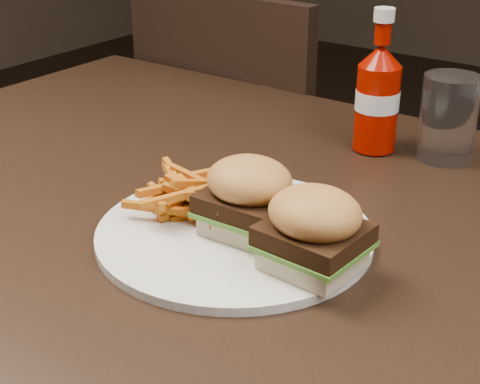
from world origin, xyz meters
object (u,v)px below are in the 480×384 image
Objects in this scene: ketchup_bottle at (377,108)px; chair_far at (277,193)px; tumbler at (448,119)px; dining_table at (242,217)px; plate at (235,233)px.

chair_far is at bearing 136.35° from ketchup_bottle.
chair_far is at bearing 144.21° from tumbler.
dining_table is 10.31× the size of tumbler.
ketchup_bottle is at bearing 139.60° from chair_far.
chair_far is at bearing 119.31° from plate.
dining_table is 2.76× the size of chair_far.
tumbler reaches higher than dining_table.
plate is at bearing -105.71° from tumbler.
plate is (0.05, -0.08, 0.03)m from dining_table.
chair_far is 0.86m from plate.
ketchup_bottle is at bearing 88.77° from plate.
ketchup_bottle is 0.09m from tumbler.
ketchup_bottle reaches higher than dining_table.
dining_table is 0.26m from ketchup_bottle.
ketchup_bottle is (0.05, 0.24, 0.08)m from dining_table.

